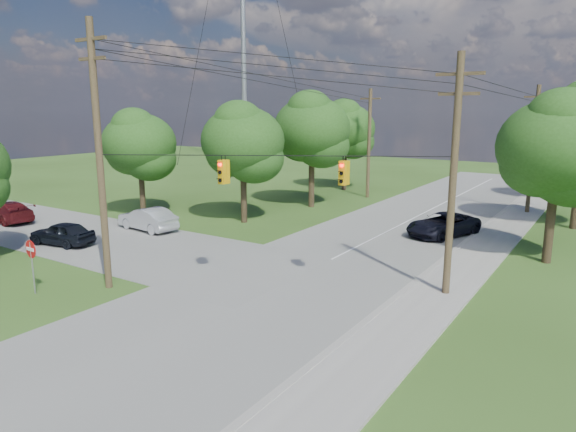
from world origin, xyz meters
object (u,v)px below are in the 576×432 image
Objects in this scene: do_not_enter_sign at (31,255)px; car_main_north at (443,225)px; pole_north_e at (533,149)px; car_cross_dark at (62,233)px; pole_ne at (453,174)px; car_cross_silver at (148,219)px; car_cross_far at (7,212)px; pole_sw at (99,154)px; pole_north_w at (369,143)px.

car_main_north is at bearing 62.98° from do_not_enter_sign.
pole_north_e is 34.63m from car_cross_dark.
pole_ne reaches higher than car_cross_silver.
car_cross_silver is (-20.80, -20.70, -4.31)m from pole_north_e.
car_cross_silver is 19.83m from car_main_north.
car_cross_far is (-31.47, -2.55, -4.68)m from pole_ne.
car_cross_far is at bearing 164.31° from pole_sw.
do_not_enter_sign reaches higher than car_main_north.
do_not_enter_sign reaches higher than car_cross_silver.
pole_north_e is 1.00× the size of pole_north_w.
car_cross_silver is at bearing -108.43° from pole_north_w.
pole_north_e is 2.09× the size of car_cross_silver.
car_cross_dark is at bearing -119.72° from car_main_north.
pole_sw is at bearing -150.62° from pole_ne.
car_cross_silver is 0.92× the size of car_cross_far.
car_main_north is (10.50, -11.18, -4.35)m from pole_north_w.
pole_sw is 19.45m from car_cross_far.
pole_ne is 23.07m from car_cross_dark.
pole_north_e is at bearing 67.35° from do_not_enter_sign.
car_cross_dark is 0.88× the size of car_cross_silver.
pole_north_e and pole_north_w have the same top height.
pole_sw is 1.20× the size of pole_north_e.
car_cross_far is at bearing 158.23° from do_not_enter_sign.
pole_ne is at bearing -57.71° from pole_north_w.
car_main_north is at bearing 61.26° from pole_sw.
pole_north_e is (13.50, 29.60, -1.10)m from pole_sw.
do_not_enter_sign is at bearing -98.74° from car_main_north.
pole_north_e is at bearing 65.48° from pole_sw.
car_cross_silver is at bearing -129.73° from car_main_north.
pole_north_w is 2.37× the size of car_cross_dark.
pole_north_w is at bearing 167.40° from car_cross_silver.
do_not_enter_sign is (-12.18, -20.81, 1.04)m from car_main_north.
pole_north_w reaches higher than car_cross_far.
pole_ne reaches higher than car_cross_dark.
car_main_north is (-3.40, -11.18, -4.35)m from pole_north_e.
do_not_enter_sign is (-1.68, -31.99, -3.32)m from pole_north_w.
car_cross_far is 2.08× the size of do_not_enter_sign.
car_cross_silver is at bearing 114.24° from car_cross_far.
car_cross_silver is at bearing 118.13° from do_not_enter_sign.
car_cross_far is 17.58m from do_not_enter_sign.
pole_ne is 1.05× the size of pole_north_e.
car_main_north is at bearing 124.50° from car_cross_silver.
do_not_enter_sign is (-15.58, -31.99, -3.32)m from pole_north_e.
car_main_north is at bearing 107.45° from pole_ne.
pole_north_e is at bearing 90.00° from pole_ne.
pole_sw is 2.31× the size of car_cross_far.
pole_sw is 1.14× the size of pole_ne.
pole_north_w is at bearing 90.31° from do_not_enter_sign.
pole_sw is 1.20× the size of pole_north_w.
pole_sw is 15.51m from pole_ne.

